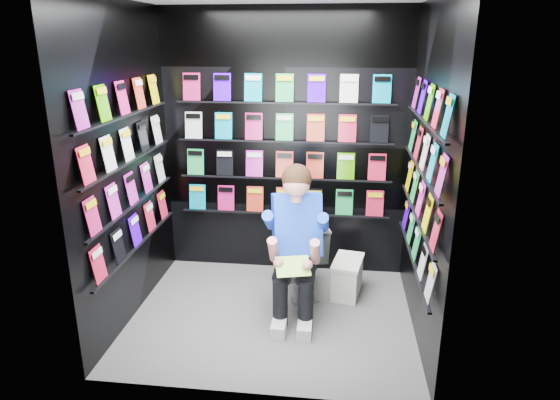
# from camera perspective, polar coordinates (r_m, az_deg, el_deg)

# --- Properties ---
(floor) EXTENTS (2.40, 2.40, 0.00)m
(floor) POSITION_cam_1_polar(r_m,az_deg,el_deg) (4.46, -0.95, -13.12)
(floor) COLOR #62625F
(floor) RESTS_ON ground
(wall_back) EXTENTS (2.40, 0.04, 2.60)m
(wall_back) POSITION_cam_1_polar(r_m,az_deg,el_deg) (4.91, 0.56, 6.22)
(wall_back) COLOR black
(wall_back) RESTS_ON floor
(wall_front) EXTENTS (2.40, 0.04, 2.60)m
(wall_front) POSITION_cam_1_polar(r_m,az_deg,el_deg) (3.00, -3.65, -1.59)
(wall_front) COLOR black
(wall_front) RESTS_ON floor
(wall_left) EXTENTS (0.04, 2.00, 2.60)m
(wall_left) POSITION_cam_1_polar(r_m,az_deg,el_deg) (4.27, -17.23, 3.60)
(wall_left) COLOR black
(wall_left) RESTS_ON floor
(wall_right) EXTENTS (0.04, 2.00, 2.60)m
(wall_right) POSITION_cam_1_polar(r_m,az_deg,el_deg) (3.97, 16.41, 2.60)
(wall_right) COLOR black
(wall_right) RESTS_ON floor
(comics_back) EXTENTS (2.10, 0.06, 1.37)m
(comics_back) POSITION_cam_1_polar(r_m,az_deg,el_deg) (4.88, 0.52, 6.20)
(comics_back) COLOR red
(comics_back) RESTS_ON wall_back
(comics_left) EXTENTS (0.06, 1.70, 1.37)m
(comics_left) POSITION_cam_1_polar(r_m,az_deg,el_deg) (4.26, -16.86, 3.66)
(comics_left) COLOR red
(comics_left) RESTS_ON wall_left
(comics_right) EXTENTS (0.06, 1.70, 1.37)m
(comics_right) POSITION_cam_1_polar(r_m,az_deg,el_deg) (3.96, 15.99, 2.69)
(comics_right) COLOR red
(comics_right) RESTS_ON wall_right
(toilet) EXTENTS (0.59, 0.83, 0.73)m
(toilet) POSITION_cam_1_polar(r_m,az_deg,el_deg) (4.74, 2.31, -6.11)
(toilet) COLOR white
(toilet) RESTS_ON floor
(longbox) EXTENTS (0.30, 0.45, 0.31)m
(longbox) POSITION_cam_1_polar(r_m,az_deg,el_deg) (4.78, 7.68, -8.88)
(longbox) COLOR white
(longbox) RESTS_ON floor
(longbox_lid) EXTENTS (0.33, 0.48, 0.03)m
(longbox_lid) POSITION_cam_1_polar(r_m,az_deg,el_deg) (4.70, 7.77, -6.99)
(longbox_lid) COLOR white
(longbox_lid) RESTS_ON longbox
(reader) EXTENTS (0.73, 0.91, 1.48)m
(reader) POSITION_cam_1_polar(r_m,az_deg,el_deg) (4.23, 1.96, -2.99)
(reader) COLOR #062FC2
(reader) RESTS_ON toilet
(held_comic) EXTENTS (0.30, 0.22, 0.12)m
(held_comic) POSITION_cam_1_polar(r_m,az_deg,el_deg) (3.99, 1.48, -7.59)
(held_comic) COLOR green
(held_comic) RESTS_ON reader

